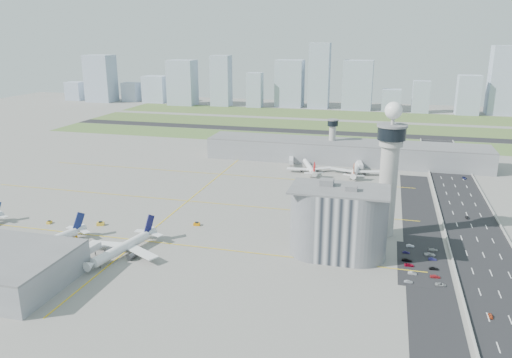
% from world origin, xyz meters
% --- Properties ---
extents(ground, '(1000.00, 1000.00, 0.00)m').
position_xyz_m(ground, '(0.00, 0.00, 0.00)').
color(ground, gray).
extents(grass_strip_0, '(480.00, 50.00, 0.08)m').
position_xyz_m(grass_strip_0, '(-20.00, 225.00, 0.04)').
color(grass_strip_0, '#4D6831').
rests_on(grass_strip_0, ground).
extents(grass_strip_1, '(480.00, 60.00, 0.08)m').
position_xyz_m(grass_strip_1, '(-20.00, 300.00, 0.04)').
color(grass_strip_1, '#486831').
rests_on(grass_strip_1, ground).
extents(grass_strip_2, '(480.00, 70.00, 0.08)m').
position_xyz_m(grass_strip_2, '(-20.00, 380.00, 0.04)').
color(grass_strip_2, '#43622E').
rests_on(grass_strip_2, ground).
extents(runway, '(480.00, 22.00, 0.10)m').
position_xyz_m(runway, '(-20.00, 262.00, 0.06)').
color(runway, black).
rests_on(runway, ground).
extents(highway, '(28.00, 500.00, 0.10)m').
position_xyz_m(highway, '(115.00, 0.00, 0.05)').
color(highway, black).
rests_on(highway, ground).
extents(barrier_left, '(0.60, 500.00, 1.20)m').
position_xyz_m(barrier_left, '(101.00, 0.00, 0.60)').
color(barrier_left, '#9E9E99').
rests_on(barrier_left, ground).
extents(landside_road, '(18.00, 260.00, 0.08)m').
position_xyz_m(landside_road, '(90.00, -10.00, 0.04)').
color(landside_road, black).
rests_on(landside_road, ground).
extents(parking_lot, '(20.00, 44.00, 0.10)m').
position_xyz_m(parking_lot, '(88.00, -22.00, 0.05)').
color(parking_lot, black).
rests_on(parking_lot, ground).
extents(taxiway_line_h_0, '(260.00, 0.60, 0.01)m').
position_xyz_m(taxiway_line_h_0, '(-40.00, -30.00, 0.01)').
color(taxiway_line_h_0, yellow).
rests_on(taxiway_line_h_0, ground).
extents(taxiway_line_h_1, '(260.00, 0.60, 0.01)m').
position_xyz_m(taxiway_line_h_1, '(-40.00, 30.00, 0.01)').
color(taxiway_line_h_1, yellow).
rests_on(taxiway_line_h_1, ground).
extents(taxiway_line_h_2, '(260.00, 0.60, 0.01)m').
position_xyz_m(taxiway_line_h_2, '(-40.00, 90.00, 0.01)').
color(taxiway_line_h_2, yellow).
rests_on(taxiway_line_h_2, ground).
extents(taxiway_line_v, '(0.60, 260.00, 0.01)m').
position_xyz_m(taxiway_line_v, '(-40.00, 30.00, 0.01)').
color(taxiway_line_v, yellow).
rests_on(taxiway_line_v, ground).
extents(control_tower, '(14.00, 14.00, 64.50)m').
position_xyz_m(control_tower, '(72.00, 8.00, 35.04)').
color(control_tower, '#ADAAA5').
rests_on(control_tower, ground).
extents(secondary_tower, '(8.60, 8.60, 31.90)m').
position_xyz_m(secondary_tower, '(30.00, 150.00, 18.80)').
color(secondary_tower, '#ADAAA5').
rests_on(secondary_tower, ground).
extents(admin_building, '(42.00, 24.00, 33.50)m').
position_xyz_m(admin_building, '(51.99, -22.00, 15.30)').
color(admin_building, '#B2B2B7').
rests_on(admin_building, ground).
extents(terminal_pier, '(210.00, 32.00, 15.80)m').
position_xyz_m(terminal_pier, '(40.00, 148.00, 7.90)').
color(terminal_pier, gray).
rests_on(terminal_pier, ground).
extents(airplane_near_b, '(47.91, 52.07, 12.03)m').
position_xyz_m(airplane_near_b, '(-75.57, -50.86, 6.01)').
color(airplane_near_b, white).
rests_on(airplane_near_b, ground).
extents(airplane_near_c, '(46.51, 51.60, 12.46)m').
position_xyz_m(airplane_near_c, '(-39.35, -47.40, 6.23)').
color(airplane_near_c, white).
rests_on(airplane_near_c, ground).
extents(airplane_far_a, '(43.93, 47.53, 10.88)m').
position_xyz_m(airplane_far_a, '(18.74, 113.10, 5.44)').
color(airplane_far_a, white).
rests_on(airplane_far_a, ground).
extents(airplane_far_b, '(35.64, 41.69, 11.50)m').
position_xyz_m(airplane_far_b, '(51.03, 115.33, 5.75)').
color(airplane_far_b, white).
rests_on(airplane_far_b, ground).
extents(jet_bridge_near_1, '(5.39, 14.31, 5.70)m').
position_xyz_m(jet_bridge_near_1, '(-83.00, -61.00, 2.85)').
color(jet_bridge_near_1, silver).
rests_on(jet_bridge_near_1, ground).
extents(jet_bridge_near_2, '(5.39, 14.31, 5.70)m').
position_xyz_m(jet_bridge_near_2, '(-53.00, -61.00, 2.85)').
color(jet_bridge_near_2, silver).
rests_on(jet_bridge_near_2, ground).
extents(jet_bridge_far_0, '(5.39, 14.31, 5.70)m').
position_xyz_m(jet_bridge_far_0, '(2.00, 132.00, 2.85)').
color(jet_bridge_far_0, silver).
rests_on(jet_bridge_far_0, ground).
extents(jet_bridge_far_1, '(5.39, 14.31, 5.70)m').
position_xyz_m(jet_bridge_far_1, '(52.00, 132.00, 2.85)').
color(jet_bridge_far_1, silver).
rests_on(jet_bridge_far_1, ground).
extents(tug_0, '(2.13, 2.90, 1.59)m').
position_xyz_m(tug_0, '(-95.41, -21.84, 0.79)').
color(tug_0, gold).
rests_on(tug_0, ground).
extents(tug_1, '(4.30, 3.60, 2.13)m').
position_xyz_m(tug_1, '(-68.42, -17.35, 1.06)').
color(tug_1, gold).
rests_on(tug_1, ground).
extents(tug_2, '(3.63, 4.08, 1.97)m').
position_xyz_m(tug_2, '(-71.18, -36.77, 0.98)').
color(tug_2, orange).
rests_on(tug_2, ground).
extents(tug_3, '(3.42, 2.58, 1.83)m').
position_xyz_m(tug_3, '(-20.82, -4.92, 0.91)').
color(tug_3, orange).
rests_on(tug_3, ground).
extents(tug_4, '(3.86, 3.27, 1.90)m').
position_xyz_m(tug_4, '(27.20, 75.92, 0.95)').
color(tug_4, yellow).
rests_on(tug_4, ground).
extents(tug_5, '(3.85, 3.31, 1.89)m').
position_xyz_m(tug_5, '(63.02, 78.78, 0.94)').
color(tug_5, gold).
rests_on(tug_5, ground).
extents(car_lot_0, '(3.56, 1.81, 1.16)m').
position_xyz_m(car_lot_0, '(82.07, -41.18, 0.58)').
color(car_lot_0, silver).
rests_on(car_lot_0, ground).
extents(car_lot_1, '(3.57, 1.32, 1.17)m').
position_xyz_m(car_lot_1, '(83.82, -33.34, 0.58)').
color(car_lot_1, '#AFAFAF').
rests_on(car_lot_1, ground).
extents(car_lot_2, '(4.14, 2.20, 1.11)m').
position_xyz_m(car_lot_2, '(82.77, -25.90, 0.55)').
color(car_lot_2, maroon).
rests_on(car_lot_2, ground).
extents(car_lot_3, '(4.41, 1.86, 1.27)m').
position_xyz_m(car_lot_3, '(81.94, -21.19, 0.63)').
color(car_lot_3, black).
rests_on(car_lot_3, ground).
extents(car_lot_4, '(3.20, 1.32, 1.09)m').
position_xyz_m(car_lot_4, '(81.91, -12.86, 0.54)').
color(car_lot_4, navy).
rests_on(car_lot_4, ground).
extents(car_lot_5, '(3.54, 1.35, 1.15)m').
position_xyz_m(car_lot_5, '(83.84, -5.14, 0.58)').
color(car_lot_5, silver).
rests_on(car_lot_5, ground).
extents(car_lot_6, '(4.13, 1.92, 1.15)m').
position_xyz_m(car_lot_6, '(94.04, -40.51, 0.57)').
color(car_lot_6, '#9C9DA0').
rests_on(car_lot_6, ground).
extents(car_lot_7, '(4.21, 2.07, 1.18)m').
position_xyz_m(car_lot_7, '(92.61, -34.07, 0.59)').
color(car_lot_7, '#B52128').
rests_on(car_lot_7, ground).
extents(car_lot_8, '(3.99, 1.98, 1.31)m').
position_xyz_m(car_lot_8, '(92.52, -26.75, 0.65)').
color(car_lot_8, black).
rests_on(car_lot_8, ground).
extents(car_lot_9, '(3.56, 1.53, 1.14)m').
position_xyz_m(car_lot_9, '(92.72, -17.38, 0.57)').
color(car_lot_9, navy).
rests_on(car_lot_9, ground).
extents(car_lot_10, '(4.80, 2.33, 1.31)m').
position_xyz_m(car_lot_10, '(91.93, -12.87, 0.66)').
color(car_lot_10, '#BABABD').
rests_on(car_lot_10, ground).
extents(car_lot_11, '(4.24, 1.97, 1.20)m').
position_xyz_m(car_lot_11, '(93.85, -7.34, 0.60)').
color(car_lot_11, '#AEAFB0').
rests_on(car_lot_11, ground).
extents(car_hw_0, '(1.37, 3.30, 1.12)m').
position_xyz_m(car_hw_0, '(108.78, -59.90, 0.56)').
color(car_hw_0, '#AF4320').
rests_on(car_hw_0, ground).
extents(car_hw_1, '(1.41, 3.49, 1.13)m').
position_xyz_m(car_hw_1, '(114.16, 40.85, 0.56)').
color(car_hw_1, black).
rests_on(car_hw_1, ground).
extents(car_hw_2, '(2.50, 4.76, 1.28)m').
position_xyz_m(car_hw_2, '(122.88, 121.24, 0.64)').
color(car_hw_2, navy).
rests_on(car_hw_2, ground).
extents(car_hw_4, '(1.44, 3.37, 1.14)m').
position_xyz_m(car_hw_4, '(107.13, 182.05, 0.57)').
color(car_hw_4, gray).
rests_on(car_hw_4, ground).
extents(skyline_bldg_0, '(24.05, 19.24, 26.50)m').
position_xyz_m(skyline_bldg_0, '(-377.77, 421.70, 13.25)').
color(skyline_bldg_0, '#9EADC1').
rests_on(skyline_bldg_0, ground).
extents(skyline_bldg_1, '(37.63, 30.10, 65.60)m').
position_xyz_m(skyline_bldg_1, '(-331.22, 417.61, 32.80)').
color(skyline_bldg_1, '#9EADC1').
rests_on(skyline_bldg_1, ground).
extents(skyline_bldg_2, '(22.81, 18.25, 26.79)m').
position_xyz_m(skyline_bldg_2, '(-291.25, 430.16, 13.39)').
color(skyline_bldg_2, '#9EADC1').
rests_on(skyline_bldg_2, ground).
extents(skyline_bldg_3, '(32.30, 25.84, 36.93)m').
position_xyz_m(skyline_bldg_3, '(-252.58, 431.35, 18.47)').
color(skyline_bldg_3, '#9EADC1').
rests_on(skyline_bldg_3, ground).
extents(skyline_bldg_4, '(35.81, 28.65, 60.36)m').
position_xyz_m(skyline_bldg_4, '(-204.47, 415.19, 30.18)').
color(skyline_bldg_4, '#9EADC1').
rests_on(skyline_bldg_4, ground).
extents(skyline_bldg_5, '(25.49, 20.39, 66.89)m').
position_xyz_m(skyline_bldg_5, '(-150.11, 419.66, 33.44)').
color(skyline_bldg_5, '#9EADC1').
rests_on(skyline_bldg_5, ground).
extents(skyline_bldg_6, '(20.04, 16.03, 45.20)m').
position_xyz_m(skyline_bldg_6, '(-102.68, 417.90, 22.60)').
color(skyline_bldg_6, '#9EADC1').
rests_on(skyline_bldg_6, ground).
extents(skyline_bldg_7, '(35.76, 28.61, 61.22)m').
position_xyz_m(skyline_bldg_7, '(-59.44, 436.89, 30.61)').
color(skyline_bldg_7, '#9EADC1').
rests_on(skyline_bldg_7, ground).
extents(skyline_bldg_8, '(26.33, 21.06, 83.39)m').
position_xyz_m(skyline_bldg_8, '(-19.42, 431.56, 41.69)').
color(skyline_bldg_8, '#9EADC1').
rests_on(skyline_bldg_8, ground).
extents(skyline_bldg_9, '(36.96, 29.57, 62.11)m').
position_xyz_m(skyline_bldg_9, '(30.27, 432.32, 31.06)').
color(skyline_bldg_9, '#9EADC1').
rests_on(skyline_bldg_9, ground).
extents(skyline_bldg_10, '(23.01, 18.41, 27.75)m').
position_xyz_m(skyline_bldg_10, '(73.27, 423.68, 13.87)').
color(skyline_bldg_10, '#9EADC1').
rests_on(skyline_bldg_10, ground).
extents(skyline_bldg_11, '(20.22, 16.18, 38.97)m').
position_xyz_m(skyline_bldg_11, '(108.28, 423.34, 19.48)').
color(skyline_bldg_11, '#9EADC1').
rests_on(skyline_bldg_11, ground).
extents(skyline_bldg_12, '(26.14, 20.92, 46.89)m').
position_xyz_m(skyline_bldg_12, '(162.17, 421.29, 23.44)').
color(skyline_bldg_12, '#9EADC1').
rests_on(skyline_bldg_12, ground).
extents(skyline_bldg_13, '(32.26, 25.81, 81.20)m').
position_xyz_m(skyline_bldg_13, '(201.27, 433.27, 40.60)').
color(skyline_bldg_13, '#9EADC1').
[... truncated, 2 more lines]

